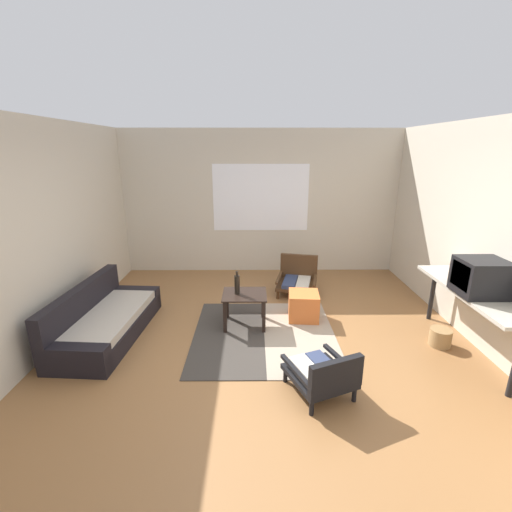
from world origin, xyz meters
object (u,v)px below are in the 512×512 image
console_shelf (471,296)px  clay_vase (459,271)px  ottoman_orange (303,306)px  coffee_table (245,301)px  glass_bottle (237,284)px  armchair_striped_foreground (323,374)px  wicker_basket (440,337)px  armchair_by_window (297,278)px  crt_television (482,277)px  couch (104,321)px

console_shelf → clay_vase: size_ratio=5.55×
ottoman_orange → console_shelf: size_ratio=0.24×
coffee_table → glass_bottle: glass_bottle is taller
armchair_striped_foreground → wicker_basket: armchair_striped_foreground is taller
armchair_by_window → ottoman_orange: armchair_by_window is taller
armchair_by_window → glass_bottle: bearing=-129.5°
console_shelf → crt_television: 0.30m
coffee_table → ottoman_orange: coffee_table is taller
coffee_table → glass_bottle: (-0.10, 0.00, 0.24)m
ottoman_orange → clay_vase: size_ratio=1.31×
crt_television → armchair_striped_foreground: bearing=-159.8°
crt_television → glass_bottle: bearing=164.0°
armchair_striped_foreground → coffee_table: bearing=118.7°
couch → clay_vase: 4.51m
coffee_table → crt_television: 2.82m
armchair_by_window → wicker_basket: armchair_by_window is taller
couch → glass_bottle: (1.71, 0.27, 0.39)m
console_shelf → crt_television: (-0.00, -0.12, 0.28)m
couch → coffee_table: couch is taller
couch → glass_bottle: glass_bottle is taller
couch → crt_television: 4.55m
couch → wicker_basket: 4.25m
armchair_striped_foreground → clay_vase: bearing=31.1°
clay_vase → armchair_by_window: bearing=139.5°
coffee_table → crt_television: (2.64, -0.78, 0.62)m
ottoman_orange → wicker_basket: bearing=-24.5°
couch → crt_television: (4.45, -0.51, 0.78)m
couch → ottoman_orange: (2.65, 0.45, -0.01)m
armchair_striped_foreground → armchair_by_window: bearing=88.5°
clay_vase → ottoman_orange: bearing=163.7°
ottoman_orange → crt_television: size_ratio=0.82×
armchair_by_window → crt_television: crt_television is taller
coffee_table → wicker_basket: size_ratio=2.31×
coffee_table → crt_television: size_ratio=1.16×
coffee_table → console_shelf: (2.64, -0.66, 0.35)m
armchair_by_window → armchair_striped_foreground: (-0.07, -2.63, -0.01)m
armchair_striped_foreground → couch: bearing=155.6°
coffee_table → wicker_basket: bearing=-12.6°
armchair_by_window → clay_vase: clay_vase is taller
ottoman_orange → armchair_by_window: bearing=88.2°
console_shelf → glass_bottle: console_shelf is taller
armchair_striped_foreground → crt_television: (1.84, 0.68, 0.74)m
ottoman_orange → clay_vase: 2.01m
armchair_striped_foreground → glass_bottle: 1.75m
coffee_table → ottoman_orange: size_ratio=1.42×
ottoman_orange → console_shelf: console_shelf is taller
console_shelf → armchair_by_window: bearing=134.2°
couch → armchair_striped_foreground: size_ratio=2.41×
coffee_table → console_shelf: bearing=-14.0°
couch → glass_bottle: bearing=9.0°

